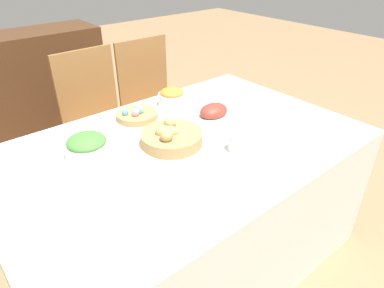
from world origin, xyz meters
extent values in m
plane|color=#937551|center=(0.00, 0.00, 0.00)|extent=(12.00, 12.00, 0.00)
cube|color=silver|center=(0.00, 0.00, 0.37)|extent=(1.71, 1.11, 0.74)
cylinder|color=olive|center=(0.24, 0.65, 0.23)|extent=(0.03, 0.03, 0.46)
cylinder|color=olive|center=(0.63, 0.64, 0.23)|extent=(0.03, 0.03, 0.46)
cylinder|color=olive|center=(0.25, 1.04, 0.23)|extent=(0.03, 0.03, 0.46)
cylinder|color=olive|center=(0.63, 1.03, 0.23)|extent=(0.03, 0.03, 0.46)
cube|color=olive|center=(0.44, 0.84, 0.47)|extent=(0.43, 0.43, 0.02)
cube|color=olive|center=(0.44, 1.04, 0.72)|extent=(0.42, 0.03, 0.48)
cylinder|color=olive|center=(-0.19, 0.64, 0.23)|extent=(0.03, 0.03, 0.46)
cylinder|color=olive|center=(0.19, 0.65, 0.23)|extent=(0.03, 0.03, 0.46)
cylinder|color=olive|center=(-0.20, 1.03, 0.23)|extent=(0.03, 0.03, 0.46)
cylinder|color=olive|center=(0.19, 1.04, 0.23)|extent=(0.03, 0.03, 0.46)
cube|color=olive|center=(0.00, 0.84, 0.47)|extent=(0.43, 0.43, 0.02)
cube|color=olive|center=(-0.01, 1.04, 0.72)|extent=(0.42, 0.03, 0.48)
cube|color=#4C2D19|center=(-0.23, 1.91, 0.47)|extent=(1.37, 0.44, 0.94)
cylinder|color=#AD8451|center=(-0.05, 0.03, 0.77)|extent=(0.29, 0.29, 0.06)
ellipsoid|color=tan|center=(-0.10, -0.01, 0.82)|extent=(0.07, 0.06, 0.06)
ellipsoid|color=tan|center=(-0.08, 0.06, 0.80)|extent=(0.07, 0.05, 0.06)
ellipsoid|color=tan|center=(-0.04, 0.04, 0.80)|extent=(0.09, 0.09, 0.05)
ellipsoid|color=tan|center=(-0.01, 0.09, 0.82)|extent=(0.08, 0.08, 0.05)
cylinder|color=#AD8451|center=(-0.03, 0.37, 0.75)|extent=(0.22, 0.22, 0.03)
ellipsoid|color=#60B2E0|center=(-0.02, 0.36, 0.79)|extent=(0.04, 0.04, 0.05)
ellipsoid|color=pink|center=(-0.05, 0.33, 0.79)|extent=(0.04, 0.04, 0.05)
ellipsoid|color=#F29E4C|center=(-0.02, 0.37, 0.79)|extent=(0.04, 0.04, 0.05)
ellipsoid|color=#F4D151|center=(-0.02, 0.37, 0.79)|extent=(0.04, 0.04, 0.05)
ellipsoid|color=#60B2E0|center=(-0.09, 0.38, 0.79)|extent=(0.03, 0.03, 0.04)
ellipsoid|color=#7FCC7A|center=(-0.01, 0.35, 0.79)|extent=(0.04, 0.04, 0.05)
ellipsoid|color=#60B2E0|center=(-0.02, 0.35, 0.79)|extent=(0.04, 0.04, 0.05)
ellipsoid|color=white|center=(0.30, 0.12, 0.74)|extent=(0.26, 0.18, 0.01)
ellipsoid|color=brown|center=(0.30, 0.12, 0.77)|extent=(0.17, 0.13, 0.08)
cylinder|color=white|center=(0.23, 0.39, 0.77)|extent=(0.16, 0.16, 0.07)
ellipsoid|color=orange|center=(0.23, 0.39, 0.81)|extent=(0.14, 0.14, 0.05)
cylinder|color=white|center=(-0.39, 0.19, 0.77)|extent=(0.20, 0.20, 0.06)
ellipsoid|color=#478438|center=(-0.39, 0.19, 0.81)|extent=(0.17, 0.17, 0.06)
cylinder|color=white|center=(-0.11, -0.37, 0.74)|extent=(0.27, 0.27, 0.01)
cube|color=silver|center=(-0.27, -0.37, 0.74)|extent=(0.02, 0.18, 0.00)
cube|color=silver|center=(0.05, -0.37, 0.74)|extent=(0.02, 0.18, 0.00)
cube|color=silver|center=(0.08, -0.37, 0.74)|extent=(0.02, 0.18, 0.00)
cylinder|color=silver|center=(0.14, -0.20, 0.77)|extent=(0.07, 0.07, 0.08)
cube|color=white|center=(-0.37, -0.21, 0.75)|extent=(0.11, 0.07, 0.03)
camera|label=1|loc=(-0.86, -1.09, 1.56)|focal=32.00mm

